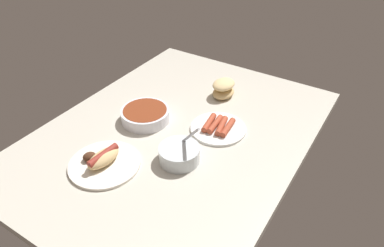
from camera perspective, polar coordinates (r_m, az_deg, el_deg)
ground_plane at (r=133.85cm, az=-2.57°, el=-1.84°), size 120.00×90.00×3.00cm
bowl_coleslaw at (r=118.75cm, az=-2.04°, el=-4.78°), size 13.83×13.88×15.04cm
plate_sausages at (r=133.62cm, az=4.20°, el=-0.62°), size 20.80×20.80×3.27cm
bread_stack at (r=152.69cm, az=5.05°, el=5.61°), size 12.00×9.31×7.20cm
plate_hotdog_assembled at (r=121.26cm, az=-13.94°, el=-5.85°), size 23.66×23.66×5.61cm
bowl_chili at (r=138.84cm, az=-7.35°, el=1.54°), size 18.67×18.67×4.78cm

